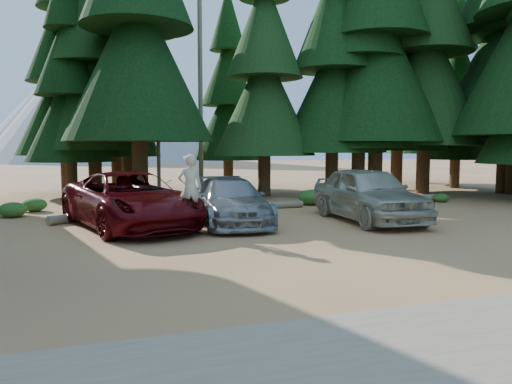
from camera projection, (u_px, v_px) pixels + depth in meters
ground at (299, 248)px, 12.42m from camera, size 160.00×160.00×0.00m
gravel_strip at (508, 346)px, 6.29m from camera, size 26.00×3.50×0.01m
forest_belt_north at (185, 195)px, 26.55m from camera, size 36.00×7.00×22.00m
snag_front at (200, 80)px, 25.80m from camera, size 0.24×0.24×12.00m
snag_back at (158, 101)px, 26.66m from camera, size 0.20×0.20×10.00m
mountain_peak at (96, 93)px, 93.56m from camera, size 48.00×50.00×28.00m
red_pickup at (130, 200)px, 15.53m from camera, size 4.43×6.84×1.75m
silver_minivan_center at (230, 201)px, 16.30m from camera, size 2.48×5.30×1.50m
silver_minivan_right at (368, 194)px, 16.96m from camera, size 2.56×5.62×1.87m
frisbee_player at (190, 188)px, 14.31m from camera, size 0.73×0.50×1.95m
log_left at (104, 214)px, 17.77m from camera, size 3.72×2.86×0.31m
log_mid at (265, 206)px, 20.31m from camera, size 3.38×0.48×0.28m
log_right at (386, 200)px, 22.25m from camera, size 5.30×0.62×0.34m
shrub_far_left at (13, 210)px, 17.94m from camera, size 0.99×0.99×0.54m
shrub_left at (34, 205)px, 19.58m from camera, size 0.95×0.95×0.52m
shrub_center_left at (212, 203)px, 20.50m from camera, size 0.87×0.87×0.48m
shrub_center_right at (258, 206)px, 19.52m from camera, size 0.80×0.80×0.44m
shrub_right at (370, 201)px, 20.63m from camera, size 1.07×1.07×0.59m
shrub_far_right at (312, 197)px, 21.81m from camera, size 1.23×1.23×0.67m
shrub_edge_east at (441, 198)px, 22.96m from camera, size 0.73×0.73×0.40m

